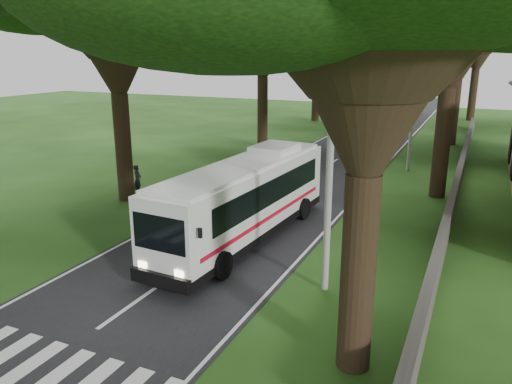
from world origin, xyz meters
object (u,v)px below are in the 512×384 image
object	(u,v)px
distant_car_a	(356,132)
distant_car_b	(369,113)
coach_bus	(245,198)
pedestrian	(138,180)
distant_car_c	(409,109)
pole_mid	(413,111)
pole_far	(439,90)
pole_near	(329,175)

from	to	relation	value
distant_car_a	distant_car_b	xyz separation A→B (m)	(-2.03, 15.16, 0.04)
coach_bus	pedestrian	bearing A→B (deg)	159.86
distant_car_c	pedestrian	bearing A→B (deg)	88.29
coach_bus	distant_car_a	distance (m)	27.50
pole_mid	distant_car_b	bearing A→B (deg)	107.84
pole_far	distant_car_c	xyz separation A→B (m)	(-4.50, 12.63, -3.50)
pole_mid	pole_far	bearing A→B (deg)	90.00
pole_near	pole_mid	world-z (taller)	same
distant_car_b	pedestrian	xyz separation A→B (m)	(-5.29, -38.68, 0.09)
coach_bus	distant_car_c	bearing A→B (deg)	93.34
distant_car_a	distant_car_c	bearing A→B (deg)	-77.06
distant_car_b	pedestrian	bearing A→B (deg)	-83.25
pole_near	pole_far	distance (m)	40.00
distant_car_b	pedestrian	world-z (taller)	pedestrian
pole_mid	distant_car_c	distance (m)	33.13
pole_far	distant_car_c	world-z (taller)	pole_far
pedestrian	distant_car_c	bearing A→B (deg)	-27.24
coach_bus	distant_car_b	distance (m)	42.76
pole_mid	coach_bus	bearing A→B (deg)	-105.69
pole_far	distant_car_b	size ratio (longest dim) A/B	1.77
pole_mid	pole_far	xyz separation A→B (m)	(0.00, 20.00, 0.00)
pole_far	distant_car_a	distance (m)	11.74
pole_mid	distant_car_a	world-z (taller)	pole_mid
distant_car_a	coach_bus	bearing A→B (deg)	110.99
coach_bus	pole_mid	bearing A→B (deg)	77.88
pole_near	pole_mid	bearing A→B (deg)	90.00
pole_near	pole_mid	distance (m)	20.00
distant_car_c	pedestrian	distance (m)	46.34
pole_mid	pole_far	distance (m)	20.00
pedestrian	coach_bus	bearing A→B (deg)	-129.60
distant_car_b	pole_near	bearing A→B (deg)	-65.17
pole_mid	pedestrian	world-z (taller)	pole_mid
pole_near	pedestrian	distance (m)	15.75
distant_car_a	distant_car_c	xyz separation A→B (m)	(1.80, 21.92, -0.06)
distant_car_a	pole_mid	bearing A→B (deg)	138.10
pole_near	distant_car_c	world-z (taller)	pole_near
pole_far	distant_car_b	xyz separation A→B (m)	(-8.33, 5.87, -3.40)
pole_near	distant_car_a	size ratio (longest dim) A/B	1.92
pole_near	coach_bus	world-z (taller)	pole_near
coach_bus	distant_car_a	world-z (taller)	coach_bus
pole_near	coach_bus	xyz separation A→B (m)	(-4.70, 3.28, -2.29)
pole_far	distant_car_c	bearing A→B (deg)	109.60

